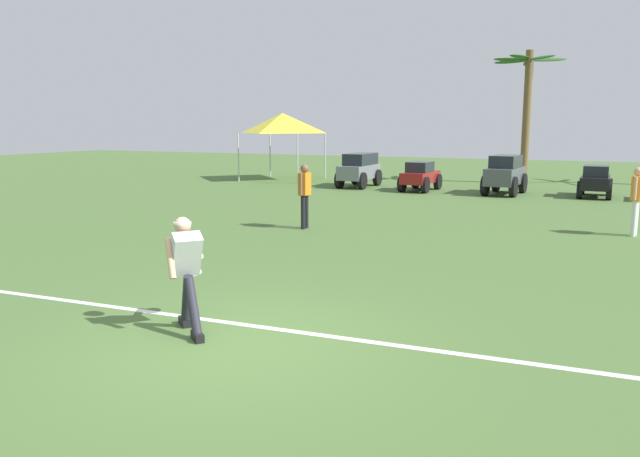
{
  "coord_description": "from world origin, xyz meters",
  "views": [
    {
      "loc": [
        3.74,
        -5.92,
        2.53
      ],
      "look_at": [
        -0.21,
        2.88,
        0.9
      ],
      "focal_mm": 35.0,
      "sensor_mm": 36.0,
      "label": 1
    }
  ],
  "objects_px": {
    "teammate_midfield": "(637,195)",
    "parked_car_slot_c": "(505,174)",
    "teammate_near_sideline": "(305,190)",
    "parked_car_slot_b": "(420,176)",
    "parked_car_slot_a": "(359,169)",
    "frisbee_thrower": "(187,268)",
    "palm_tree_far_left": "(527,102)",
    "parked_car_slot_d": "(596,181)",
    "event_tent": "(283,123)",
    "frisbee_in_flight": "(192,273)"
  },
  "relations": [
    {
      "from": "frisbee_thrower",
      "to": "frisbee_in_flight",
      "type": "xyz_separation_m",
      "value": [
        -0.28,
        0.49,
        -0.2
      ]
    },
    {
      "from": "parked_car_slot_c",
      "to": "parked_car_slot_d",
      "type": "distance_m",
      "value": 3.02
    },
    {
      "from": "frisbee_thrower",
      "to": "frisbee_in_flight",
      "type": "relative_size",
      "value": 4.08
    },
    {
      "from": "palm_tree_far_left",
      "to": "teammate_near_sideline",
      "type": "bearing_deg",
      "value": -103.89
    },
    {
      "from": "frisbee_in_flight",
      "to": "event_tent",
      "type": "height_order",
      "value": "event_tent"
    },
    {
      "from": "frisbee_thrower",
      "to": "frisbee_in_flight",
      "type": "height_order",
      "value": "frisbee_thrower"
    },
    {
      "from": "frisbee_thrower",
      "to": "teammate_near_sideline",
      "type": "distance_m",
      "value": 7.66
    },
    {
      "from": "frisbee_in_flight",
      "to": "parked_car_slot_a",
      "type": "bearing_deg",
      "value": 103.35
    },
    {
      "from": "teammate_near_sideline",
      "to": "parked_car_slot_b",
      "type": "height_order",
      "value": "teammate_near_sideline"
    },
    {
      "from": "parked_car_slot_a",
      "to": "parked_car_slot_b",
      "type": "distance_m",
      "value": 2.67
    },
    {
      "from": "teammate_near_sideline",
      "to": "parked_car_slot_d",
      "type": "height_order",
      "value": "teammate_near_sideline"
    },
    {
      "from": "frisbee_thrower",
      "to": "teammate_midfield",
      "type": "bearing_deg",
      "value": 60.92
    },
    {
      "from": "parked_car_slot_a",
      "to": "event_tent",
      "type": "relative_size",
      "value": 0.8
    },
    {
      "from": "frisbee_thrower",
      "to": "teammate_near_sideline",
      "type": "bearing_deg",
      "value": 104.73
    },
    {
      "from": "frisbee_in_flight",
      "to": "teammate_midfield",
      "type": "bearing_deg",
      "value": 58.34
    },
    {
      "from": "parked_car_slot_a",
      "to": "palm_tree_far_left",
      "type": "xyz_separation_m",
      "value": [
        5.86,
        4.19,
        2.69
      ]
    },
    {
      "from": "parked_car_slot_a",
      "to": "frisbee_thrower",
      "type": "bearing_deg",
      "value": -76.15
    },
    {
      "from": "frisbee_thrower",
      "to": "parked_car_slot_a",
      "type": "relative_size",
      "value": 0.58
    },
    {
      "from": "palm_tree_far_left",
      "to": "parked_car_slot_b",
      "type": "bearing_deg",
      "value": -124.91
    },
    {
      "from": "teammate_near_sideline",
      "to": "parked_car_slot_a",
      "type": "relative_size",
      "value": 0.64
    },
    {
      "from": "frisbee_thrower",
      "to": "parked_car_slot_d",
      "type": "xyz_separation_m",
      "value": [
        4.41,
        17.45,
        -0.23
      ]
    },
    {
      "from": "frisbee_in_flight",
      "to": "parked_car_slot_a",
      "type": "height_order",
      "value": "parked_car_slot_a"
    },
    {
      "from": "parked_car_slot_c",
      "to": "event_tent",
      "type": "bearing_deg",
      "value": 169.01
    },
    {
      "from": "frisbee_in_flight",
      "to": "parked_car_slot_d",
      "type": "bearing_deg",
      "value": 74.54
    },
    {
      "from": "frisbee_thrower",
      "to": "teammate_midfield",
      "type": "height_order",
      "value": "teammate_midfield"
    },
    {
      "from": "teammate_midfield",
      "to": "parked_car_slot_c",
      "type": "distance_m",
      "value": 8.46
    },
    {
      "from": "frisbee_thrower",
      "to": "event_tent",
      "type": "height_order",
      "value": "event_tent"
    },
    {
      "from": "palm_tree_far_left",
      "to": "parked_car_slot_c",
      "type": "bearing_deg",
      "value": -91.74
    },
    {
      "from": "parked_car_slot_c",
      "to": "parked_car_slot_d",
      "type": "relative_size",
      "value": 1.1
    },
    {
      "from": "parked_car_slot_a",
      "to": "palm_tree_far_left",
      "type": "relative_size",
      "value": 0.44
    },
    {
      "from": "parked_car_slot_d",
      "to": "palm_tree_far_left",
      "type": "height_order",
      "value": "palm_tree_far_left"
    },
    {
      "from": "frisbee_thrower",
      "to": "parked_car_slot_b",
      "type": "height_order",
      "value": "frisbee_thrower"
    },
    {
      "from": "teammate_near_sideline",
      "to": "teammate_midfield",
      "type": "xyz_separation_m",
      "value": [
        7.27,
        2.15,
        0.0
      ]
    },
    {
      "from": "frisbee_thrower",
      "to": "event_tent",
      "type": "bearing_deg",
      "value": 114.29
    },
    {
      "from": "teammate_near_sideline",
      "to": "event_tent",
      "type": "height_order",
      "value": "event_tent"
    },
    {
      "from": "event_tent",
      "to": "teammate_midfield",
      "type": "bearing_deg",
      "value": -34.21
    },
    {
      "from": "frisbee_in_flight",
      "to": "palm_tree_far_left",
      "type": "bearing_deg",
      "value": 85.02
    },
    {
      "from": "frisbee_thrower",
      "to": "event_tent",
      "type": "distance_m",
      "value": 20.93
    },
    {
      "from": "parked_car_slot_d",
      "to": "parked_car_slot_c",
      "type": "bearing_deg",
      "value": -172.67
    },
    {
      "from": "parked_car_slot_b",
      "to": "event_tent",
      "type": "bearing_deg",
      "value": 163.67
    },
    {
      "from": "parked_car_slot_a",
      "to": "parked_car_slot_c",
      "type": "xyz_separation_m",
      "value": [
        5.72,
        -0.36,
        0.02
      ]
    },
    {
      "from": "event_tent",
      "to": "parked_car_slot_c",
      "type": "bearing_deg",
      "value": -10.99
    },
    {
      "from": "parked_car_slot_b",
      "to": "parked_car_slot_d",
      "type": "relative_size",
      "value": 1.02
    },
    {
      "from": "frisbee_in_flight",
      "to": "teammate_near_sideline",
      "type": "relative_size",
      "value": 0.22
    },
    {
      "from": "parked_car_slot_a",
      "to": "event_tent",
      "type": "height_order",
      "value": "event_tent"
    },
    {
      "from": "parked_car_slot_b",
      "to": "parked_car_slot_d",
      "type": "height_order",
      "value": "same"
    },
    {
      "from": "teammate_midfield",
      "to": "frisbee_thrower",
      "type": "bearing_deg",
      "value": -119.08
    },
    {
      "from": "parked_car_slot_c",
      "to": "palm_tree_far_left",
      "type": "relative_size",
      "value": 0.44
    },
    {
      "from": "teammate_midfield",
      "to": "frisbee_in_flight",
      "type": "bearing_deg",
      "value": -121.66
    },
    {
      "from": "parked_car_slot_a",
      "to": "frisbee_in_flight",
      "type": "bearing_deg",
      "value": -76.65
    }
  ]
}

